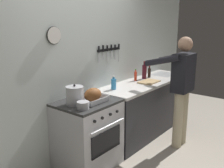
% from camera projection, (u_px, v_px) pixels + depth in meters
% --- Properties ---
extents(wall_back, '(6.00, 0.13, 2.60)m').
position_uv_depth(wall_back, '(78.00, 64.00, 3.56)').
color(wall_back, silver).
rests_on(wall_back, ground).
extents(counter_block, '(2.03, 0.65, 0.90)m').
position_uv_depth(counter_block, '(145.00, 106.00, 4.47)').
color(counter_block, '#38383D').
rests_on(counter_block, ground).
extents(stove, '(0.76, 0.67, 0.90)m').
position_uv_depth(stove, '(88.00, 135.00, 3.38)').
color(stove, '#BCBCC1').
rests_on(stove, ground).
extents(person_cook, '(0.51, 0.63, 1.66)m').
position_uv_depth(person_cook, '(181.00, 85.00, 3.87)').
color(person_cook, '#C6B793').
rests_on(person_cook, ground).
extents(roasting_pan, '(0.35, 0.26, 0.18)m').
position_uv_depth(roasting_pan, '(93.00, 96.00, 3.23)').
color(roasting_pan, '#B7B7BC').
rests_on(roasting_pan, stove).
extents(stock_pot, '(0.21, 0.21, 0.25)m').
position_uv_depth(stock_pot, '(75.00, 96.00, 3.12)').
color(stock_pot, '#B7B7BC').
rests_on(stock_pot, stove).
extents(saucepan, '(0.14, 0.14, 0.09)m').
position_uv_depth(saucepan, '(83.00, 105.00, 2.99)').
color(saucepan, '#B7B7BC').
rests_on(saucepan, stove).
extents(cutting_board, '(0.36, 0.24, 0.02)m').
position_uv_depth(cutting_board, '(149.00, 82.00, 4.25)').
color(cutting_board, tan).
rests_on(cutting_board, counter_block).
extents(bottle_wine_red, '(0.08, 0.08, 0.30)m').
position_uv_depth(bottle_wine_red, '(144.00, 71.00, 4.49)').
color(bottle_wine_red, '#47141E').
rests_on(bottle_wine_red, counter_block).
extents(bottle_dish_soap, '(0.07, 0.07, 0.20)m').
position_uv_depth(bottle_dish_soap, '(114.00, 84.00, 3.82)').
color(bottle_dish_soap, '#338CCC').
rests_on(bottle_dish_soap, counter_block).
extents(bottle_hot_sauce, '(0.05, 0.05, 0.20)m').
position_uv_depth(bottle_hot_sauce, '(136.00, 76.00, 4.36)').
color(bottle_hot_sauce, red).
rests_on(bottle_hot_sauce, counter_block).
extents(bottle_soy_sauce, '(0.05, 0.05, 0.21)m').
position_uv_depth(bottle_soy_sauce, '(149.00, 73.00, 4.60)').
color(bottle_soy_sauce, black).
rests_on(bottle_soy_sauce, counter_block).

